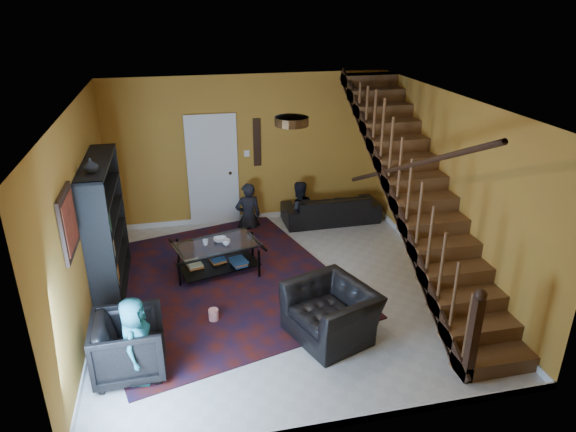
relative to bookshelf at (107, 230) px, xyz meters
The scene contains 21 objects.
floor 2.66m from the bookshelf, 14.01° to the right, with size 5.50×5.50×0.00m, color beige.
room 1.59m from the bookshelf, 34.27° to the left, with size 5.50×5.50×5.50m.
staircase 4.59m from the bookshelf, ahead, with size 0.95×5.02×3.18m.
bookshelf is the anchor object (origin of this frame).
door 2.73m from the bookshelf, 51.26° to the left, with size 0.82×0.05×2.05m, color silver.
framed_picture 1.70m from the bookshelf, 96.28° to the right, with size 0.04×0.74×0.74m, color maroon.
wall_hanging 3.38m from the bookshelf, 39.82° to the left, with size 0.14×0.03×0.90m, color black.
ceiling_fixture 3.30m from the bookshelf, 30.20° to the right, with size 0.40×0.40×0.10m, color #3F2814.
rug 1.80m from the bookshelf, ahead, with size 3.48×3.98×0.02m, color #3F110B.
sofa 4.32m from the bookshelf, 23.53° to the left, with size 1.85×0.72×0.54m, color black.
armchair_left 2.11m from the bookshelf, 79.92° to the right, with size 0.78×0.81×0.73m, color black.
armchair_right 3.43m from the bookshelf, 32.79° to the right, with size 1.06×0.93×0.69m, color black.
person_adult_a 2.98m from the bookshelf, 37.35° to the left, with size 0.49×0.32×1.34m, color black.
person_adult_b 3.79m from the bookshelf, 28.15° to the left, with size 0.63×0.49×1.30m, color black.
person_child 2.26m from the bookshelf, 78.19° to the right, with size 0.53×0.34×1.08m, color #195562.
coffee_table 1.72m from the bookshelf, ahead, with size 1.43×1.07×0.49m.
cup_a 1.77m from the bookshelf, ahead, with size 0.12×0.12×0.10m, color #999999.
cup_b 1.47m from the bookshelf, ahead, with size 0.09×0.09×0.09m, color #999999.
bowl 1.71m from the bookshelf, ahead, with size 0.21×0.21×0.05m, color #999999.
vase 1.24m from the bookshelf, 90.00° to the right, with size 0.18×0.18×0.19m, color #999999.
popcorn_bucket 2.01m from the bookshelf, 40.59° to the right, with size 0.14×0.14×0.16m, color red.
Camera 1 is at (-1.31, -6.51, 4.07)m, focal length 32.00 mm.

